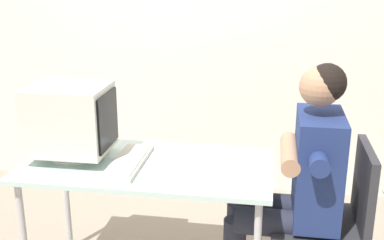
{
  "coord_description": "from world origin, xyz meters",
  "views": [
    {
      "loc": [
        0.62,
        -2.33,
        1.74
      ],
      "look_at": [
        0.24,
        0.0,
        0.99
      ],
      "focal_mm": 46.32,
      "sensor_mm": 36.0,
      "label": 1
    }
  ],
  "objects_px": {
    "desk": "(148,175)",
    "office_chair": "(331,217)",
    "person_seated": "(297,178)",
    "crt_monitor": "(70,119)",
    "keyboard": "(129,161)"
  },
  "relations": [
    {
      "from": "desk",
      "to": "person_seated",
      "type": "relative_size",
      "value": 1.01
    },
    {
      "from": "desk",
      "to": "keyboard",
      "type": "height_order",
      "value": "keyboard"
    },
    {
      "from": "person_seated",
      "to": "crt_monitor",
      "type": "bearing_deg",
      "value": -179.69
    },
    {
      "from": "keyboard",
      "to": "office_chair",
      "type": "relative_size",
      "value": 0.53
    },
    {
      "from": "crt_monitor",
      "to": "keyboard",
      "type": "relative_size",
      "value": 0.89
    },
    {
      "from": "desk",
      "to": "crt_monitor",
      "type": "bearing_deg",
      "value": 179.84
    },
    {
      "from": "desk",
      "to": "office_chair",
      "type": "xyz_separation_m",
      "value": [
        0.96,
        0.01,
        -0.17
      ]
    },
    {
      "from": "crt_monitor",
      "to": "desk",
      "type": "bearing_deg",
      "value": -0.16
    },
    {
      "from": "desk",
      "to": "crt_monitor",
      "type": "xyz_separation_m",
      "value": [
        -0.41,
        0.0,
        0.29
      ]
    },
    {
      "from": "crt_monitor",
      "to": "keyboard",
      "type": "distance_m",
      "value": 0.38
    },
    {
      "from": "office_chair",
      "to": "person_seated",
      "type": "xyz_separation_m",
      "value": [
        -0.19,
        0.0,
        0.2
      ]
    },
    {
      "from": "keyboard",
      "to": "office_chair",
      "type": "bearing_deg",
      "value": 1.94
    },
    {
      "from": "keyboard",
      "to": "office_chair",
      "type": "height_order",
      "value": "office_chair"
    },
    {
      "from": "office_chair",
      "to": "person_seated",
      "type": "relative_size",
      "value": 0.69
    },
    {
      "from": "keyboard",
      "to": "office_chair",
      "type": "distance_m",
      "value": 1.08
    }
  ]
}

